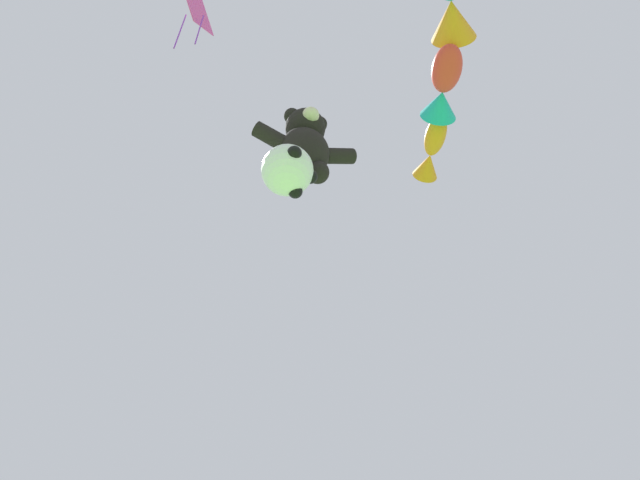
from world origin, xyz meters
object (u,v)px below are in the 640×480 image
object	(u,v)px
soccer_ball_kite	(288,171)
fish_kite_tangerine	(431,151)
diamond_kite	(196,11)
fish_kite_crimson	(443,87)
teddy_bear_kite	(305,144)

from	to	relation	value
soccer_ball_kite	fish_kite_tangerine	distance (m)	5.72
fish_kite_tangerine	diamond_kite	world-z (taller)	diamond_kite
fish_kite_crimson	soccer_ball_kite	bearing A→B (deg)	173.88
diamond_kite	teddy_bear_kite	bearing A→B (deg)	-9.83
fish_kite_tangerine	diamond_kite	xyz separation A→B (m)	(-5.94, -0.53, 2.27)
teddy_bear_kite	fish_kite_crimson	distance (m)	4.17
fish_kite_tangerine	diamond_kite	size ratio (longest dim) A/B	0.57
fish_kite_tangerine	fish_kite_crimson	world-z (taller)	fish_kite_crimson
teddy_bear_kite	soccer_ball_kite	xyz separation A→B (m)	(-0.35, -0.23, -1.33)
soccer_ball_kite	diamond_kite	size ratio (longest dim) A/B	0.32
teddy_bear_kite	soccer_ball_kite	distance (m)	1.39
teddy_bear_kite	soccer_ball_kite	bearing A→B (deg)	-146.56
fish_kite_crimson	diamond_kite	xyz separation A→B (m)	(-5.52, 1.03, 2.23)
soccer_ball_kite	fish_kite_tangerine	bearing A→B (deg)	18.15
fish_kite_tangerine	fish_kite_crimson	xyz separation A→B (m)	(-0.42, -1.55, 0.04)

